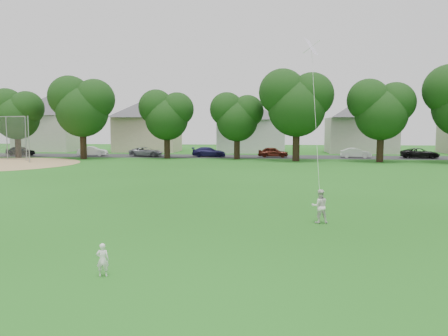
# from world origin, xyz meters

# --- Properties ---
(ground) EXTENTS (160.00, 160.00, 0.00)m
(ground) POSITION_xyz_m (0.00, 0.00, 0.00)
(ground) COLOR #195012
(ground) RESTS_ON ground
(street) EXTENTS (90.00, 7.00, 0.01)m
(street) POSITION_xyz_m (0.00, 42.00, 0.01)
(street) COLOR #2D2D30
(street) RESTS_ON ground
(toddler) EXTENTS (0.35, 0.27, 0.87)m
(toddler) POSITION_xyz_m (-1.54, -3.44, 0.43)
(toddler) COLOR white
(toddler) RESTS_ON ground
(older_boy) EXTENTS (0.71, 0.58, 1.35)m
(older_boy) POSITION_xyz_m (4.68, 3.45, 0.67)
(older_boy) COLOR silver
(older_boy) RESTS_ON ground
(kite) EXTENTS (0.77, 1.52, 6.79)m
(kite) POSITION_xyz_m (4.55, 4.48, 4.10)
(kite) COLOR white
(kite) RESTS_ON ground
(baseball_backstop) EXTENTS (10.89, 4.65, 4.99)m
(baseball_backstop) POSITION_xyz_m (-27.80, 33.39, 2.49)
(baseball_backstop) COLOR gray
(baseball_backstop) RESTS_ON ground
(tree_row) EXTENTS (82.39, 9.50, 10.55)m
(tree_row) POSITION_xyz_m (5.32, 35.81, 6.35)
(tree_row) COLOR black
(tree_row) RESTS_ON ground
(parked_cars) EXTENTS (70.92, 2.49, 1.28)m
(parked_cars) POSITION_xyz_m (4.27, 41.00, 0.62)
(parked_cars) COLOR black
(parked_cars) RESTS_ON ground
(house_row) EXTENTS (76.45, 14.09, 10.13)m
(house_row) POSITION_xyz_m (-1.28, 52.00, 4.91)
(house_row) COLOR beige
(house_row) RESTS_ON ground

